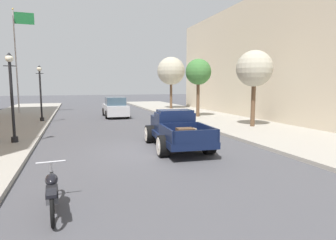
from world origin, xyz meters
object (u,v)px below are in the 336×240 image
object	(u,v)px
street_lamp_far	(40,89)
street_tree_nearest	(254,69)
hotrod_truck_navy	(175,129)
flagpole	(18,50)
street_tree_second	(198,72)
street_tree_third	(171,71)
car_background_silver	(115,108)
motorcycle_parked	(52,191)
street_lamp_near	(11,91)

from	to	relation	value
street_lamp_far	street_tree_nearest	xyz separation A→B (m)	(12.43, -6.95, 1.20)
hotrod_truck_navy	flagpole	xyz separation A→B (m)	(-8.56, 17.20, 5.02)
street_tree_second	street_tree_third	xyz separation A→B (m)	(0.62, 8.30, 0.51)
flagpole	street_tree_second	size ratio (longest dim) A/B	2.01
hotrod_truck_navy	street_tree_second	size ratio (longest dim) A/B	1.10
hotrod_truck_navy	street_tree_second	world-z (taller)	street_tree_second
street_tree_third	flagpole	bearing A→B (deg)	-178.43
car_background_silver	street_tree_second	world-z (taller)	street_tree_second
flagpole	street_tree_nearest	size ratio (longest dim) A/B	2.02
street_lamp_far	street_tree_second	xyz separation A→B (m)	(11.55, -0.91, 1.25)
motorcycle_parked	flagpole	world-z (taller)	flagpole
car_background_silver	street_tree_second	xyz separation A→B (m)	(6.12, -3.14, 2.87)
street_tree_second	hotrod_truck_navy	bearing A→B (deg)	-119.78
street_tree_third	street_lamp_near	bearing A→B (deg)	-129.50
flagpole	motorcycle_parked	bearing A→B (deg)	-79.87
motorcycle_parked	car_background_silver	bearing A→B (deg)	77.87
street_tree_second	street_tree_third	bearing A→B (deg)	85.75
flagpole	street_tree_nearest	distance (m)	20.42
car_background_silver	street_tree_third	distance (m)	9.13
motorcycle_parked	car_background_silver	distance (m)	17.95
street_lamp_far	street_tree_third	size ratio (longest dim) A/B	0.70
hotrod_truck_navy	motorcycle_parked	xyz separation A→B (m)	(-4.57, -5.11, -0.31)
hotrod_truck_navy	flagpole	distance (m)	19.86
street_tree_nearest	street_tree_second	size ratio (longest dim) A/B	1.00
hotrod_truck_navy	street_lamp_far	xyz separation A→B (m)	(-6.23, 10.21, 1.63)
street_tree_second	street_tree_nearest	bearing A→B (deg)	-81.70
street_lamp_far	street_tree_third	distance (m)	14.34
car_background_silver	street_lamp_far	size ratio (longest dim) A/B	1.12
motorcycle_parked	car_background_silver	size ratio (longest dim) A/B	0.49
hotrod_truck_navy	street_lamp_near	xyz separation A→B (m)	(-6.58, 2.41, 1.63)
street_lamp_far	street_tree_third	bearing A→B (deg)	31.28
flagpole	street_tree_third	distance (m)	14.59
motorcycle_parked	flagpole	xyz separation A→B (m)	(-3.99, 22.31, 5.33)
hotrod_truck_navy	motorcycle_parked	bearing A→B (deg)	-131.83
motorcycle_parked	street_lamp_far	bearing A→B (deg)	96.17
street_tree_nearest	street_lamp_near	bearing A→B (deg)	-176.19
car_background_silver	street_tree_third	size ratio (longest dim) A/B	0.79
street_tree_nearest	street_tree_second	bearing A→B (deg)	98.30
street_tree_nearest	street_tree_third	bearing A→B (deg)	91.06
street_lamp_far	street_tree_second	distance (m)	11.65
car_background_silver	flagpole	size ratio (longest dim) A/B	0.47
hotrod_truck_navy	flagpole	size ratio (longest dim) A/B	0.55
hotrod_truck_navy	motorcycle_parked	world-z (taller)	hotrod_truck_navy
street_lamp_near	street_tree_second	xyz separation A→B (m)	(11.90, 6.89, 1.25)
street_lamp_far	street_tree_nearest	world-z (taller)	street_tree_nearest
hotrod_truck_navy	street_tree_third	xyz separation A→B (m)	(5.94, 17.60, 3.39)
street_lamp_far	street_tree_nearest	bearing A→B (deg)	-29.20
hotrod_truck_navy	street_lamp_near	world-z (taller)	street_lamp_near
street_tree_nearest	street_tree_second	distance (m)	6.10
car_background_silver	street_tree_nearest	bearing A→B (deg)	-52.66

